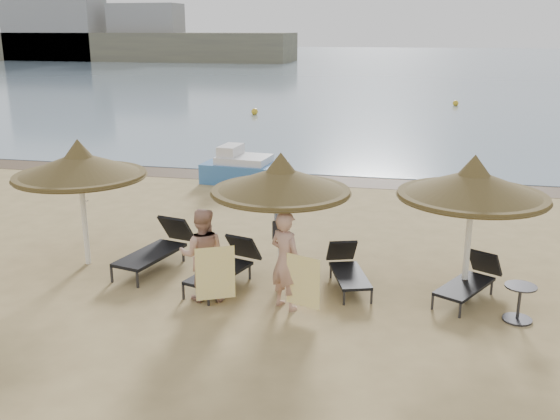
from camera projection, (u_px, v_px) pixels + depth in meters
The scene contains 21 objects.
ground at pixel (237, 299), 11.27m from camera, with size 160.00×160.00×0.00m, color tan.
sea at pixel (400, 63), 86.21m from camera, with size 200.00×140.00×0.03m, color slate.
wet_sand_strip at pixel (319, 180), 20.08m from camera, with size 200.00×1.60×0.01m, color brown.
far_shore at pixel (221, 41), 88.58m from camera, with size 150.00×54.80×12.00m.
palapa_left at pixel (79, 165), 12.37m from camera, with size 2.64×2.64×2.61m.
palapa_center at pixel (281, 181), 11.32m from camera, with size 2.58×2.58×2.56m.
palapa_right at pixel (473, 185), 10.86m from camera, with size 2.64×2.64×2.62m.
lounger_far_left at pixel (158, 247), 12.71m from camera, with size 1.11×2.13×0.91m.
lounger_near_left at pixel (226, 265), 11.85m from camera, with size 1.10×1.93×0.82m.
lounger_near_right at pixel (347, 268), 11.80m from camera, with size 1.05×1.74×0.74m.
lounger_far_right at pixel (471, 279), 11.25m from camera, with size 1.31×1.76×0.76m.
side_table at pixel (519, 304), 10.35m from camera, with size 0.52×0.52×0.63m.
person_left at pixel (202, 247), 10.99m from camera, with size 0.90×0.59×1.97m, color tan.
person_right at pixel (286, 253), 10.64m from camera, with size 0.94×0.61×2.03m, color tan.
towel_left at pixel (215, 273), 10.68m from camera, with size 0.62×0.33×0.96m.
towel_right at pixel (303, 281), 10.44m from camera, with size 0.61×0.24×0.90m.
bag_patterned at pixel (283, 216), 11.70m from camera, with size 0.33×0.19×0.40m.
bag_dark at pixel (279, 230), 11.42m from camera, with size 0.25×0.11×0.34m.
pedal_boat at pixel (243, 169), 19.68m from camera, with size 2.61×1.70×1.15m.
buoy_left at pixel (255, 112), 34.85m from camera, with size 0.37×0.37×0.37m, color gold.
buoy_mid at pixel (456, 103), 38.85m from camera, with size 0.36×0.36×0.36m, color gold.
Camera 1 is at (3.01, -9.95, 4.71)m, focal length 40.00 mm.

